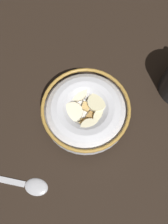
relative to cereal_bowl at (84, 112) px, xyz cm
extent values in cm
cube|color=black|center=(0.01, 0.00, -3.90)|extent=(99.60, 99.60, 2.00)
cylinder|color=silver|center=(0.01, 0.00, -2.60)|extent=(8.35, 8.35, 0.60)
torus|color=silver|center=(0.01, 0.00, -0.21)|extent=(15.18, 15.18, 5.37)
torus|color=#B28438|center=(0.01, 0.00, 2.17)|extent=(15.32, 15.32, 0.60)
cylinder|color=white|center=(0.01, 0.00, -0.04)|extent=(11.96, 11.96, 0.40)
cube|color=#B78947|center=(-2.24, 2.76, 0.54)|extent=(1.61, 1.65, 0.73)
cube|color=tan|center=(0.82, 0.07, 0.67)|extent=(1.89, 1.93, 0.85)
cube|color=#AD7F42|center=(-0.28, 5.25, 0.42)|extent=(1.99, 2.02, 0.81)
cube|color=#AD7F42|center=(-0.84, -1.03, 0.45)|extent=(2.03, 2.02, 0.79)
cube|color=#AD7F42|center=(-2.03, -2.96, 0.59)|extent=(1.57, 1.64, 0.84)
cube|color=#AD7F42|center=(0.96, 1.99, 0.40)|extent=(2.00, 2.02, 0.78)
cube|color=tan|center=(-3.97, 1.63, 0.56)|extent=(2.06, 2.06, 0.74)
cube|color=#AD7F42|center=(-1.95, -0.16, 0.39)|extent=(1.87, 1.84, 0.75)
cube|color=#AD7F42|center=(-3.68, 3.35, 0.56)|extent=(1.99, 1.99, 0.67)
cube|color=#B78947|center=(4.35, -1.39, 0.43)|extent=(1.61, 1.62, 0.68)
cube|color=tan|center=(3.06, 2.20, 0.39)|extent=(1.88, 1.85, 0.77)
cube|color=tan|center=(-0.20, 3.33, 0.49)|extent=(1.65, 1.59, 0.82)
cube|color=tan|center=(2.99, -4.08, 0.50)|extent=(1.60, 1.54, 0.83)
cube|color=tan|center=(-2.83, 0.94, 0.61)|extent=(1.88, 1.87, 0.68)
cylinder|color=beige|center=(1.37, -1.99, 1.51)|extent=(4.38, 4.43, 1.11)
cylinder|color=#F9EFC6|center=(3.25, 1.55, 1.54)|extent=(3.89, 3.90, 1.36)
cylinder|color=#F4EABC|center=(-3.41, -0.85, 1.57)|extent=(4.62, 4.59, 1.12)
cylinder|color=#F9EFC6|center=(-0.55, 2.21, 1.54)|extent=(4.87, 4.83, 1.25)
cylinder|color=beige|center=(-1.47, -3.01, 1.27)|extent=(4.82, 4.83, 0.83)
ellipsoid|color=#B7B7BC|center=(-12.76, 8.21, -2.50)|extent=(3.58, 4.49, 0.80)
camera|label=1|loc=(-13.71, -0.30, 38.64)|focal=36.97mm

